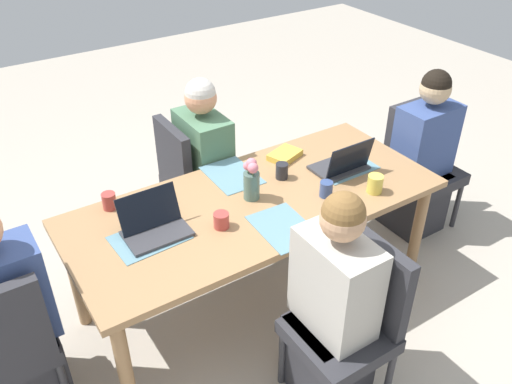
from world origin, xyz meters
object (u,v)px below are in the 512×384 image
(coffee_mug_centre_right, at_px, (282,171))
(coffee_mug_near_left, at_px, (221,220))
(coffee_mug_centre_left, at_px, (375,184))
(dining_table, at_px, (256,211))
(chair_head_right_left_mid, at_px, (418,159))
(person_head_right_left_mid, at_px, (421,163))
(coffee_mug_near_right, at_px, (109,201))
(flower_vase, at_px, (251,180))
(person_near_left_near, at_px, (332,311))
(laptop_head_right_left_mid, at_px, (342,165))
(chair_far_left_far, at_px, (191,176))
(laptop_head_left_right_near, at_px, (154,226))
(book_red_cover, at_px, (285,155))
(chair_head_left_right_near, at_px, (2,345))
(coffee_mug_far_left, at_px, (326,189))
(person_far_left_far, at_px, (205,174))
(person_head_left_right_near, at_px, (11,324))
(chair_near_left_near, at_px, (352,317))

(coffee_mug_centre_right, bearing_deg, coffee_mug_near_left, -157.80)
(coffee_mug_centre_left, relative_size, coffee_mug_centre_right, 1.11)
(dining_table, bearing_deg, coffee_mug_near_left, -158.64)
(chair_head_right_left_mid, relative_size, coffee_mug_centre_left, 8.61)
(person_head_right_left_mid, relative_size, coffee_mug_near_right, 12.91)
(flower_vase, xyz_separation_m, coffee_mug_near_right, (-0.69, 0.33, -0.07))
(person_near_left_near, height_order, person_head_right_left_mid, same)
(laptop_head_right_left_mid, xyz_separation_m, coffee_mug_centre_right, (-0.34, 0.13, 0.00))
(chair_far_left_far, bearing_deg, laptop_head_left_right_near, -127.91)
(person_near_left_near, relative_size, book_red_cover, 5.97)
(chair_head_right_left_mid, distance_m, chair_head_left_right_near, 2.82)
(person_head_right_left_mid, relative_size, coffee_mug_far_left, 13.21)
(coffee_mug_centre_right, bearing_deg, coffee_mug_far_left, -71.49)
(chair_far_left_far, xyz_separation_m, laptop_head_right_left_mid, (0.63, -0.77, 0.27))
(person_head_right_left_mid, bearing_deg, chair_head_left_right_near, -178.66)
(flower_vase, bearing_deg, person_head_right_left_mid, -1.00)
(laptop_head_right_left_mid, relative_size, coffee_mug_near_left, 3.87)
(person_near_left_near, height_order, person_far_left_far, same)
(chair_far_left_far, distance_m, person_head_left_right_near, 1.50)
(coffee_mug_centre_right, height_order, coffee_mug_far_left, coffee_mug_centre_right)
(chair_far_left_far, bearing_deg, flower_vase, -88.34)
(person_near_left_near, height_order, chair_far_left_far, person_near_left_near)
(flower_vase, bearing_deg, book_red_cover, 32.30)
(coffee_mug_far_left, xyz_separation_m, book_red_cover, (0.06, 0.47, -0.03))
(coffee_mug_centre_left, relative_size, book_red_cover, 0.52)
(laptop_head_left_right_near, distance_m, coffee_mug_near_right, 0.35)
(dining_table, distance_m, laptop_head_left_right_near, 0.60)
(chair_head_left_right_near, bearing_deg, book_red_cover, 10.97)
(chair_near_left_near, bearing_deg, person_near_left_near, 141.24)
(person_near_left_near, distance_m, flower_vase, 0.82)
(person_far_left_far, distance_m, chair_head_left_right_near, 1.62)
(person_head_right_left_mid, relative_size, chair_far_left_far, 1.33)
(laptop_head_left_right_near, bearing_deg, chair_far_left_far, 52.09)
(person_far_left_far, bearing_deg, coffee_mug_far_left, -70.61)
(chair_far_left_far, height_order, laptop_head_right_left_mid, laptop_head_right_left_mid)
(chair_far_left_far, distance_m, chair_head_left_right_near, 1.59)
(chair_head_left_right_near, bearing_deg, person_near_left_near, -26.28)
(person_near_left_near, bearing_deg, coffee_mug_centre_right, 70.79)
(person_head_right_left_mid, relative_size, flower_vase, 4.75)
(chair_near_left_near, height_order, laptop_head_right_left_mid, laptop_head_right_left_mid)
(book_red_cover, bearing_deg, chair_near_left_near, -127.89)
(person_head_left_right_near, xyz_separation_m, coffee_mug_far_left, (1.69, -0.19, 0.25))
(coffee_mug_near_right, bearing_deg, laptop_head_left_right_near, -71.07)
(person_head_right_left_mid, height_order, person_far_left_far, same)
(laptop_head_left_right_near, distance_m, laptop_head_right_left_mid, 1.18)
(chair_head_left_right_near, height_order, coffee_mug_far_left, chair_head_left_right_near)
(person_far_left_far, height_order, laptop_head_right_left_mid, person_far_left_far)
(chair_head_right_left_mid, distance_m, chair_far_left_far, 1.59)
(coffee_mug_near_right, bearing_deg, coffee_mug_centre_left, -26.78)
(chair_near_left_near, distance_m, chair_far_left_far, 1.54)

